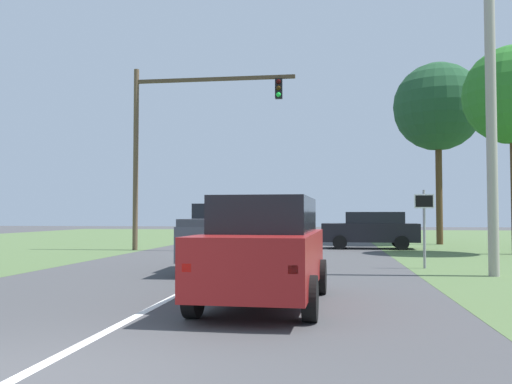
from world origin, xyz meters
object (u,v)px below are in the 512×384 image
Objects in this scene: traffic_light at (174,130)px; crossing_suv_far at (371,229)px; pickup_truck_lead at (230,236)px; keep_moving_sign at (424,218)px; utility_pole_right at (491,98)px; extra_tree_1 at (438,107)px; red_suv_near at (266,248)px.

crossing_suv_far is (9.17, 2.59, -4.67)m from traffic_light.
pickup_truck_lead is 2.32× the size of keep_moving_sign.
extra_tree_1 is (1.67, 16.12, 2.88)m from utility_pole_right.
keep_moving_sign is (10.11, -7.19, -4.06)m from traffic_light.
traffic_light reaches higher than pickup_truck_lead.
pickup_truck_lead is at bearing 106.64° from red_suv_near.
keep_moving_sign reaches higher than crossing_suv_far.
red_suv_near is 17.33m from crossing_suv_far.
keep_moving_sign is 4.09m from utility_pole_right.
keep_moving_sign is at bearing -35.44° from traffic_light.
extra_tree_1 is (4.08, 4.39, 6.77)m from crossing_suv_far.
red_suv_near is 0.57× the size of traffic_light.
crossing_suv_far is 0.46× the size of extra_tree_1.
utility_pole_right is (7.35, -0.76, 3.82)m from pickup_truck_lead.
pickup_truck_lead is (-1.82, 6.08, -0.02)m from red_suv_near.
red_suv_near is 16.33m from traffic_light.
red_suv_near is at bearing -108.55° from extra_tree_1.
keep_moving_sign is 0.24× the size of extra_tree_1.
red_suv_near is at bearing -100.36° from crossing_suv_far.
traffic_light is 0.89× the size of utility_pole_right.
extra_tree_1 is at bearing 71.45° from red_suv_near.
traffic_light is at bearing 116.84° from pickup_truck_lead.
pickup_truck_lead is at bearing -114.22° from crossing_suv_far.
traffic_light is 13.05m from keep_moving_sign.
keep_moving_sign is at bearing -84.54° from crossing_suv_far.
crossing_suv_far is at bearing 79.64° from red_suv_near.
pickup_truck_lead is 10.46m from traffic_light.
utility_pole_right is (1.48, -1.95, 3.28)m from keep_moving_sign.
utility_pole_right is 0.95× the size of extra_tree_1.
traffic_light is (-4.24, 8.38, 4.60)m from pickup_truck_lead.
pickup_truck_lead is at bearing -63.16° from traffic_light.
pickup_truck_lead reaches higher than crossing_suv_far.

